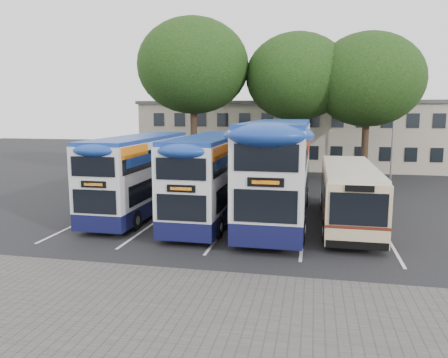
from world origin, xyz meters
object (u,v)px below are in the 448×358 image
lamp_post (394,114)px  bus_dd_left (140,171)px  bus_dd_mid (211,173)px  bus_dd_right (279,166)px  tree_left (193,66)px  bus_single (349,191)px  tree_mid (297,77)px  tree_right (368,80)px

lamp_post → bus_dd_left: bearing=-135.3°
bus_dd_left → bus_dd_mid: 3.91m
bus_dd_left → bus_dd_mid: bus_dd_mid is taller
lamp_post → bus_dd_right: bearing=-117.6°
tree_left → bus_single: size_ratio=1.29×
tree_left → lamp_post: bearing=13.7°
bus_dd_left → bus_dd_right: (7.13, 0.10, 0.44)m
tree_mid → tree_right: bearing=-1.0°
bus_dd_right → tree_left: bearing=123.9°
tree_right → tree_left: bearing=-173.5°
lamp_post → bus_dd_right: size_ratio=0.79×
tree_right → bus_dd_mid: bearing=-123.7°
tree_mid → bus_dd_left: (-7.37, -12.43, -5.55)m
tree_right → tree_mid: bearing=179.0°
tree_left → tree_right: tree_left is taller
tree_left → tree_mid: tree_left is taller
bus_dd_mid → lamp_post: bearing=54.2°
tree_mid → tree_right: size_ratio=1.01×
bus_dd_left → bus_single: 10.44m
tree_left → bus_dd_left: (0.14, -10.91, -6.34)m
lamp_post → tree_left: (-14.81, -3.62, 3.46)m
lamp_post → bus_dd_mid: size_ratio=0.92×
tree_left → bus_dd_left: size_ratio=1.25×
tree_right → bus_single: size_ratio=1.16×
tree_right → bus_dd_mid: tree_right is taller
tree_left → bus_dd_mid: tree_left is taller
bus_dd_right → bus_single: bearing=-4.2°
tree_left → bus_dd_right: bearing=-56.1°
tree_left → bus_dd_mid: 13.56m
tree_left → tree_mid: bearing=11.4°
tree_right → bus_dd_right: bearing=-113.3°
tree_left → bus_dd_right: tree_left is taller
tree_mid → bus_dd_left: bearing=-120.7°
bus_dd_mid → tree_left: bearing=109.6°
lamp_post → tree_mid: size_ratio=0.82×
bus_dd_right → tree_right: bearing=66.7°
tree_left → bus_dd_mid: bearing=-70.4°
tree_left → bus_single: 16.80m
tree_mid → lamp_post: bearing=16.1°
tree_right → bus_dd_left: bearing=-135.1°
tree_left → bus_dd_mid: (4.03, -11.32, -6.28)m
tree_left → tree_right: (12.55, 1.43, -1.06)m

